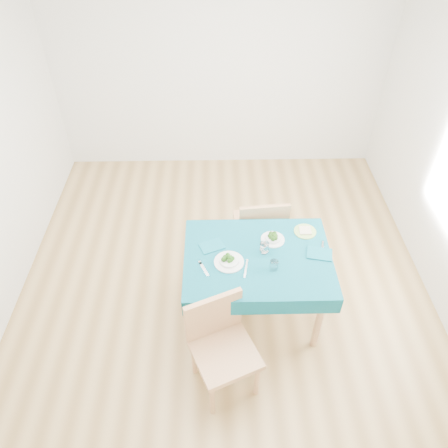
{
  "coord_description": "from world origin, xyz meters",
  "views": [
    {
      "loc": [
        -0.06,
        -2.78,
        3.37
      ],
      "look_at": [
        0.0,
        0.0,
        0.85
      ],
      "focal_mm": 35.0,
      "sensor_mm": 36.0,
      "label": 1
    }
  ],
  "objects_px": {
    "chair_far": "(260,213)",
    "side_plate": "(305,231)",
    "chair_near": "(225,343)",
    "table": "(256,286)",
    "bowl_far": "(273,237)",
    "bowl_near": "(229,259)"
  },
  "relations": [
    {
      "from": "table",
      "to": "bowl_far",
      "type": "height_order",
      "value": "bowl_far"
    },
    {
      "from": "bowl_far",
      "to": "side_plate",
      "type": "relative_size",
      "value": 1.05
    },
    {
      "from": "table",
      "to": "chair_near",
      "type": "bearing_deg",
      "value": -112.6
    },
    {
      "from": "side_plate",
      "to": "chair_far",
      "type": "bearing_deg",
      "value": 127.42
    },
    {
      "from": "chair_near",
      "to": "bowl_near",
      "type": "bearing_deg",
      "value": 62.65
    },
    {
      "from": "chair_near",
      "to": "bowl_near",
      "type": "distance_m",
      "value": 0.67
    },
    {
      "from": "chair_near",
      "to": "side_plate",
      "type": "distance_m",
      "value": 1.23
    },
    {
      "from": "table",
      "to": "chair_far",
      "type": "bearing_deg",
      "value": 83.46
    },
    {
      "from": "chair_near",
      "to": "bowl_near",
      "type": "xyz_separation_m",
      "value": [
        0.05,
        0.63,
        0.22
      ]
    },
    {
      "from": "chair_near",
      "to": "bowl_near",
      "type": "height_order",
      "value": "chair_near"
    },
    {
      "from": "chair_near",
      "to": "chair_far",
      "type": "relative_size",
      "value": 0.98
    },
    {
      "from": "table",
      "to": "side_plate",
      "type": "height_order",
      "value": "side_plate"
    },
    {
      "from": "table",
      "to": "chair_near",
      "type": "relative_size",
      "value": 1.06
    },
    {
      "from": "table",
      "to": "bowl_near",
      "type": "height_order",
      "value": "bowl_near"
    },
    {
      "from": "bowl_near",
      "to": "side_plate",
      "type": "height_order",
      "value": "bowl_near"
    },
    {
      "from": "chair_far",
      "to": "side_plate",
      "type": "distance_m",
      "value": 0.6
    },
    {
      "from": "table",
      "to": "side_plate",
      "type": "xyz_separation_m",
      "value": [
        0.44,
        0.29,
        0.38
      ]
    },
    {
      "from": "side_plate",
      "to": "chair_near",
      "type": "bearing_deg",
      "value": -126.46
    },
    {
      "from": "bowl_near",
      "to": "side_plate",
      "type": "distance_m",
      "value": 0.76
    },
    {
      "from": "bowl_far",
      "to": "side_plate",
      "type": "bearing_deg",
      "value": 18.14
    },
    {
      "from": "chair_near",
      "to": "bowl_far",
      "type": "distance_m",
      "value": 1.01
    },
    {
      "from": "chair_far",
      "to": "bowl_near",
      "type": "height_order",
      "value": "chair_far"
    }
  ]
}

